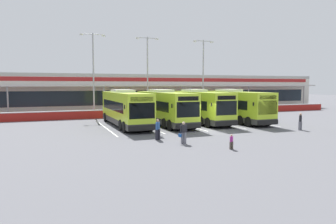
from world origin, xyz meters
The scene contains 19 objects.
ground_plane centered at (0.00, 0.00, 0.00)m, with size 200.00×200.00×0.00m, color #56565B.
terminal_building centered at (0.00, 26.91, 3.01)m, with size 70.00×13.00×6.00m.
red_barrier_wall centered at (0.00, 14.50, 0.56)m, with size 60.00×0.40×1.10m.
coach_bus_leftmost centered at (-6.21, 6.13, 1.79)m, with size 2.99×12.18×3.78m.
coach_bus_left_centre centered at (-1.94, 5.87, 1.79)m, with size 2.99×12.18×3.78m.
coach_bus_centre centered at (2.32, 6.27, 1.79)m, with size 2.99×12.18×3.78m.
coach_bus_right_centre centered at (6.54, 5.44, 1.79)m, with size 2.99×12.18×3.78m.
bay_stripe_far_west centered at (-8.40, 6.00, 0.00)m, with size 0.14×13.00×0.01m, color silver.
bay_stripe_west centered at (-4.20, 6.00, 0.00)m, with size 0.14×13.00×0.01m, color silver.
bay_stripe_mid_west centered at (0.00, 6.00, 0.00)m, with size 0.14×13.00×0.01m, color silver.
bay_stripe_centre centered at (4.20, 6.00, 0.00)m, with size 0.14×13.00×0.01m, color silver.
bay_stripe_mid_east centered at (8.40, 6.00, 0.00)m, with size 0.14×13.00×0.01m, color silver.
pedestrian_with_handbag centered at (-4.57, -5.15, 0.86)m, with size 0.63×0.30×1.62m.
pedestrian_in_dark_coat centered at (8.61, -2.85, 0.87)m, with size 0.47×0.42×1.62m.
pedestrian_child centered at (-2.38, -8.07, 0.54)m, with size 0.32×0.22×1.00m.
pedestrian_near_bin centered at (-5.78, -2.96, 0.87)m, with size 0.43×0.46×1.62m.
lamp_post_west centered at (-8.06, 16.08, 6.29)m, with size 3.24×0.28×11.00m.
lamp_post_centre centered at (-0.48, 16.57, 6.29)m, with size 3.24×0.28×11.00m.
lamp_post_east centered at (8.25, 16.37, 6.29)m, with size 3.24×0.28×11.00m.
Camera 1 is at (-13.60, -25.40, 4.26)m, focal length 32.95 mm.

